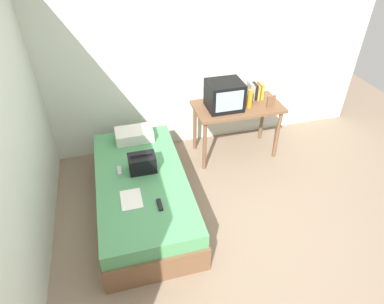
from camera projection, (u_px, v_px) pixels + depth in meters
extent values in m
plane|color=#84705B|center=(240.00, 237.00, 3.49)|extent=(8.00, 8.00, 0.00)
cube|color=silver|center=(192.00, 55.00, 4.26)|extent=(5.20, 0.10, 2.60)
cube|color=brown|center=(144.00, 198.00, 3.75)|extent=(1.00, 2.00, 0.31)
cube|color=#4C935B|center=(142.00, 182.00, 3.61)|extent=(0.97, 1.94, 0.17)
cube|color=brown|center=(238.00, 107.00, 4.28)|extent=(1.16, 0.60, 0.04)
cylinder|color=brown|center=(205.00, 146.00, 4.21)|extent=(0.05, 0.05, 0.73)
cylinder|color=brown|center=(277.00, 135.00, 4.43)|extent=(0.05, 0.05, 0.73)
cylinder|color=brown|center=(195.00, 127.00, 4.59)|extent=(0.05, 0.05, 0.73)
cylinder|color=brown|center=(262.00, 118.00, 4.80)|extent=(0.05, 0.05, 0.73)
cube|color=black|center=(224.00, 95.00, 4.10)|extent=(0.44, 0.38, 0.36)
cube|color=#8CB2E0|center=(230.00, 101.00, 3.95)|extent=(0.35, 0.01, 0.26)
cylinder|color=orange|center=(250.00, 99.00, 4.15)|extent=(0.07, 0.07, 0.24)
cube|color=gray|center=(250.00, 91.00, 4.33)|extent=(0.04, 0.14, 0.24)
cube|color=gray|center=(252.00, 92.00, 4.35)|extent=(0.02, 0.14, 0.21)
cube|color=black|center=(254.00, 91.00, 4.36)|extent=(0.04, 0.14, 0.22)
cube|color=gold|center=(257.00, 92.00, 4.37)|extent=(0.03, 0.15, 0.20)
cube|color=#B72D33|center=(259.00, 91.00, 4.37)|extent=(0.02, 0.14, 0.21)
cube|color=gold|center=(261.00, 91.00, 4.38)|extent=(0.04, 0.15, 0.21)
cube|color=brown|center=(271.00, 102.00, 4.18)|extent=(0.11, 0.02, 0.16)
cube|color=silver|center=(134.00, 135.00, 4.10)|extent=(0.47, 0.30, 0.13)
cube|color=black|center=(142.00, 163.00, 3.58)|extent=(0.30, 0.20, 0.20)
cylinder|color=black|center=(141.00, 155.00, 3.52)|extent=(0.24, 0.02, 0.02)
cube|color=white|center=(131.00, 199.00, 3.27)|extent=(0.21, 0.29, 0.01)
cube|color=black|center=(160.00, 205.00, 3.20)|extent=(0.04, 0.16, 0.02)
cube|color=#B7B7BC|center=(119.00, 171.00, 3.62)|extent=(0.04, 0.14, 0.02)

